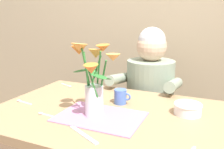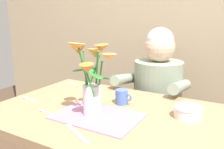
{
  "view_description": "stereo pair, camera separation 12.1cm",
  "coord_description": "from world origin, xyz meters",
  "views": [
    {
      "loc": [
        0.46,
        -1.03,
        1.21
      ],
      "look_at": [
        -0.01,
        0.05,
        0.92
      ],
      "focal_mm": 38.61,
      "sensor_mm": 36.0,
      "label": 1
    },
    {
      "loc": [
        0.57,
        -0.97,
        1.21
      ],
      "look_at": [
        -0.01,
        0.05,
        0.92
      ],
      "focal_mm": 38.61,
      "sensor_mm": 36.0,
      "label": 2
    }
  ],
  "objects": [
    {
      "name": "wood_panel_backdrop",
      "position": [
        0.0,
        1.05,
        1.25
      ],
      "size": [
        4.0,
        0.1,
        2.5
      ],
      "primitive_type": "cube",
      "color": "tan",
      "rests_on": "ground_plane"
    },
    {
      "name": "dining_table",
      "position": [
        0.0,
        0.0,
        0.64
      ],
      "size": [
        1.2,
        0.8,
        0.74
      ],
      "color": "#9E7A56",
      "rests_on": "ground_plane"
    },
    {
      "name": "seated_person",
      "position": [
        0.04,
        0.62,
        0.56
      ],
      "size": [
        0.45,
        0.47,
        1.14
      ],
      "rotation": [
        0.0,
        0.0,
        0.06
      ],
      "color": "#4C4C56",
      "rests_on": "ground_plane"
    },
    {
      "name": "striped_placemat",
      "position": [
        -0.02,
        -0.08,
        0.74
      ],
      "size": [
        0.4,
        0.28,
        0.0
      ],
      "primitive_type": "cube",
      "color": "#B275A3",
      "rests_on": "dining_table"
    },
    {
      "name": "flower_vase",
      "position": [
        -0.05,
        -0.08,
        0.93
      ],
      "size": [
        0.27,
        0.21,
        0.36
      ],
      "color": "silver",
      "rests_on": "dining_table"
    },
    {
      "name": "ceramic_bowl",
      "position": [
        0.36,
        0.12,
        0.77
      ],
      "size": [
        0.14,
        0.14,
        0.06
      ],
      "color": "white",
      "rests_on": "dining_table"
    },
    {
      "name": "dinner_knife",
      "position": [
        -0.0,
        -0.27,
        0.74
      ],
      "size": [
        0.18,
        0.1,
        0.0
      ],
      "primitive_type": "cube",
      "rotation": [
        0.0,
        0.0,
        -0.48
      ],
      "color": "silver",
      "rests_on": "dining_table"
    },
    {
      "name": "tea_cup",
      "position": [
        0.0,
        0.13,
        0.78
      ],
      "size": [
        0.09,
        0.07,
        0.08
      ],
      "color": "#476BB7",
      "rests_on": "dining_table"
    },
    {
      "name": "spoon_0",
      "position": [
        -0.51,
        -0.07,
        0.74
      ],
      "size": [
        0.12,
        0.03,
        0.01
      ],
      "color": "silver",
      "rests_on": "dining_table"
    },
    {
      "name": "spoon_1",
      "position": [
        -0.28,
        -0.17,
        0.74
      ],
      "size": [
        0.12,
        0.03,
        0.01
      ],
      "color": "silver",
      "rests_on": "dining_table"
    },
    {
      "name": "spoon_2",
      "position": [
        -0.46,
        0.3,
        0.74
      ],
      "size": [
        0.12,
        0.06,
        0.01
      ],
      "color": "silver",
      "rests_on": "dining_table"
    }
  ]
}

